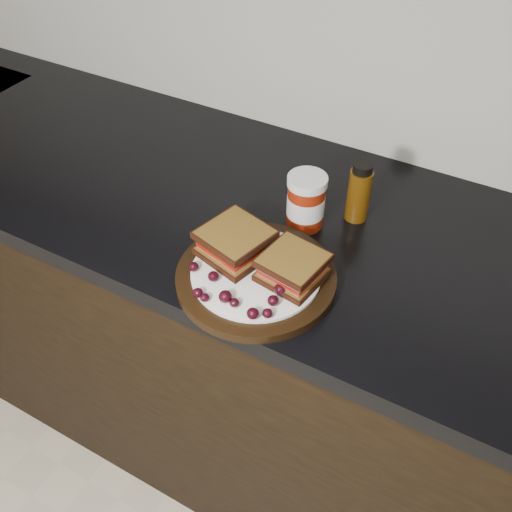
{
  "coord_description": "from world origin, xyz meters",
  "views": [
    {
      "loc": [
        0.46,
        0.91,
        1.62
      ],
      "look_at": [
        0.12,
        1.52,
        0.96
      ],
      "focal_mm": 40.0,
      "sensor_mm": 36.0,
      "label": 1
    }
  ],
  "objects_px": {
    "sandwich_left": "(235,243)",
    "condiment_jar": "(306,201)",
    "oil_bottle": "(359,192)",
    "plate": "(256,277)"
  },
  "relations": [
    {
      "from": "sandwich_left",
      "to": "condiment_jar",
      "type": "bearing_deg",
      "value": 83.85
    },
    {
      "from": "plate",
      "to": "oil_bottle",
      "type": "bearing_deg",
      "value": 70.8
    },
    {
      "from": "sandwich_left",
      "to": "oil_bottle",
      "type": "bearing_deg",
      "value": 73.07
    },
    {
      "from": "plate",
      "to": "sandwich_left",
      "type": "bearing_deg",
      "value": 157.24
    },
    {
      "from": "condiment_jar",
      "to": "plate",
      "type": "bearing_deg",
      "value": -92.27
    },
    {
      "from": "plate",
      "to": "oil_bottle",
      "type": "xyz_separation_m",
      "value": [
        0.09,
        0.25,
        0.05
      ]
    },
    {
      "from": "plate",
      "to": "oil_bottle",
      "type": "distance_m",
      "value": 0.27
    },
    {
      "from": "plate",
      "to": "sandwich_left",
      "type": "height_order",
      "value": "sandwich_left"
    },
    {
      "from": "plate",
      "to": "oil_bottle",
      "type": "height_order",
      "value": "oil_bottle"
    },
    {
      "from": "sandwich_left",
      "to": "oil_bottle",
      "type": "height_order",
      "value": "oil_bottle"
    }
  ]
}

